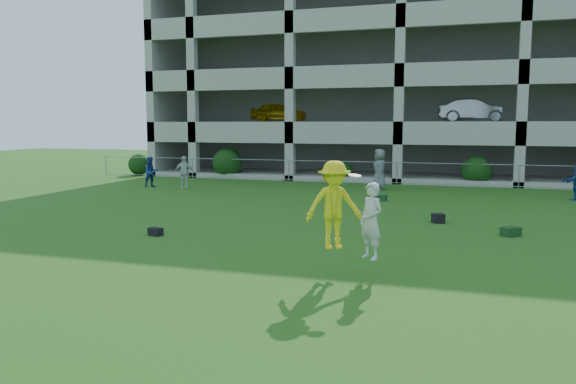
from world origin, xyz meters
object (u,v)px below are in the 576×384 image
(bystander_b, at_px, (184,172))
(frisbee_contest, at_px, (341,208))
(crate_d, at_px, (438,218))
(parking_garage, at_px, (414,81))
(bystander_c, at_px, (380,169))
(bystander_a, at_px, (151,172))

(bystander_b, relative_size, frisbee_contest, 0.78)
(bystander_b, height_order, frisbee_contest, frisbee_contest)
(crate_d, relative_size, parking_garage, 0.01)
(bystander_b, relative_size, bystander_c, 0.82)
(parking_garage, bearing_deg, bystander_b, -125.32)
(bystander_b, height_order, crate_d, bystander_b)
(crate_d, bearing_deg, bystander_a, 156.03)
(bystander_a, relative_size, bystander_b, 0.95)
(bystander_b, relative_size, parking_garage, 0.05)
(bystander_b, xyz_separation_m, frisbee_contest, (10.79, -13.30, 0.61))
(crate_d, relative_size, frisbee_contest, 0.17)
(bystander_b, distance_m, crate_d, 13.99)
(parking_garage, bearing_deg, crate_d, -82.43)
(bystander_c, bearing_deg, bystander_b, -95.09)
(bystander_a, height_order, crate_d, bystander_a)
(bystander_a, distance_m, frisbee_contest, 18.48)
(bystander_a, xyz_separation_m, crate_d, (14.39, -6.40, -0.61))
(frisbee_contest, relative_size, parking_garage, 0.07)
(bystander_c, bearing_deg, parking_garage, 157.53)
(bystander_a, relative_size, parking_garage, 0.05)
(bystander_a, distance_m, crate_d, 15.76)
(bystander_c, distance_m, frisbee_contest, 15.83)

